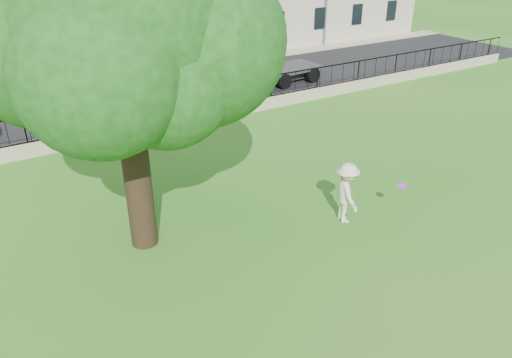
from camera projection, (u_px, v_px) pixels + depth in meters
ground at (327, 255)px, 14.46m from camera, size 120.00×120.00×0.00m
retaining_wall at (165, 123)px, 23.42m from camera, size 50.00×0.40×0.60m
iron_railing at (164, 105)px, 23.03m from camera, size 50.00×0.05×1.13m
street at (132, 102)px, 27.11m from camera, size 60.00×9.00×0.01m
sidewalk at (103, 79)px, 31.03m from camera, size 60.00×1.40×0.12m
tree at (112, 19)px, 12.11m from camera, size 7.98×6.18×9.83m
man at (346, 193)px, 15.74m from camera, size 1.07×1.45×2.01m
frisbee at (402, 186)px, 15.74m from camera, size 0.29×0.28×0.12m
white_van at (158, 88)px, 26.22m from camera, size 4.61×2.13×1.88m
blue_truck at (271, 65)px, 29.45m from camera, size 6.07×2.57×2.48m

